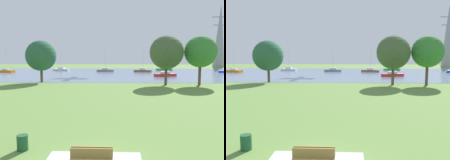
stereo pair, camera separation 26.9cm
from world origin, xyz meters
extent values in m
plane|color=olive|center=(0.00, 22.00, 0.00)|extent=(160.00, 160.00, 0.00)
cube|color=#A1A38E|center=(-0.60, 0.32, 0.30)|extent=(0.24, 0.44, 0.40)
cube|color=#A1A38E|center=(0.60, 0.32, 0.30)|extent=(0.24, 0.44, 0.40)
cube|color=olive|center=(0.00, 0.32, 0.53)|extent=(1.80, 0.48, 0.05)
cube|color=olive|center=(0.00, 0.11, 0.77)|extent=(1.80, 0.05, 0.44)
cube|color=olive|center=(0.00, -0.11, 0.77)|extent=(1.80, 0.05, 0.44)
cylinder|color=#1E512D|center=(-3.81, 1.88, 0.40)|extent=(0.56, 0.56, 0.80)
cube|color=slate|center=(0.00, 50.00, 0.01)|extent=(140.00, 40.00, 0.02)
cube|color=green|center=(14.45, 61.83, 0.32)|extent=(4.81, 1.52, 0.60)
cube|color=white|center=(14.45, 61.83, 0.87)|extent=(1.80, 1.11, 0.50)
cylinder|color=silver|center=(14.45, 61.83, 3.38)|extent=(0.10, 0.10, 5.51)
cube|color=brown|center=(7.31, 54.86, 0.32)|extent=(5.02, 2.64, 0.60)
cube|color=white|center=(7.31, 54.86, 0.87)|extent=(2.02, 1.51, 0.50)
cylinder|color=silver|center=(7.31, 54.86, 3.16)|extent=(0.10, 0.10, 5.08)
cube|color=white|center=(-16.39, 58.53, 0.32)|extent=(5.02, 2.63, 0.60)
cube|color=white|center=(-16.39, 58.53, 0.87)|extent=(2.02, 1.51, 0.50)
cylinder|color=silver|center=(-16.39, 58.53, 3.49)|extent=(0.10, 0.10, 5.75)
cube|color=gray|center=(-3.15, 56.05, 0.32)|extent=(4.83, 1.60, 0.60)
cube|color=white|center=(-3.15, 56.05, 0.87)|extent=(1.82, 1.14, 0.50)
cylinder|color=silver|center=(-3.15, 56.05, 3.25)|extent=(0.10, 0.10, 5.27)
cube|color=orange|center=(-29.80, 52.06, 0.32)|extent=(5.03, 3.02, 0.60)
cube|color=white|center=(-29.80, 52.06, 0.87)|extent=(2.06, 1.64, 0.50)
cylinder|color=silver|center=(-29.80, 52.06, 3.78)|extent=(0.10, 0.10, 6.32)
cube|color=red|center=(11.09, 42.34, 0.32)|extent=(5.01, 2.52, 0.60)
cube|color=white|center=(11.09, 42.34, 0.87)|extent=(2.00, 1.47, 0.50)
cylinder|color=silver|center=(11.09, 42.34, 3.93)|extent=(0.10, 0.10, 6.61)
cylinder|color=brown|center=(-12.65, 30.51, 1.40)|extent=(0.44, 0.44, 2.80)
sphere|color=#27583A|center=(-12.65, 30.51, 4.64)|extent=(5.28, 5.28, 5.28)
cylinder|color=brown|center=(8.46, 27.87, 1.66)|extent=(0.44, 0.44, 3.33)
sphere|color=#415834|center=(8.46, 27.87, 5.20)|extent=(5.35, 5.35, 5.35)
cylinder|color=brown|center=(13.81, 27.91, 1.78)|extent=(0.44, 0.44, 3.56)
sphere|color=#347731|center=(13.81, 27.91, 5.31)|extent=(5.01, 5.01, 5.01)
cone|color=gray|center=(38.92, 81.63, 11.79)|extent=(4.40, 4.40, 23.59)
cube|color=gray|center=(38.92, 81.63, 18.87)|extent=(6.40, 0.30, 0.30)
cube|color=gray|center=(38.92, 81.63, 15.87)|extent=(5.20, 0.30, 0.30)
camera|label=1|loc=(1.22, -9.39, 4.93)|focal=37.15mm
camera|label=2|loc=(1.49, -9.38, 4.93)|focal=37.15mm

